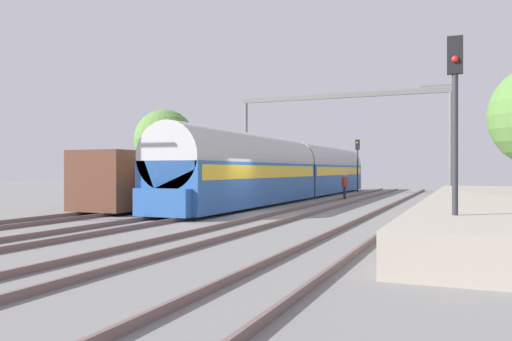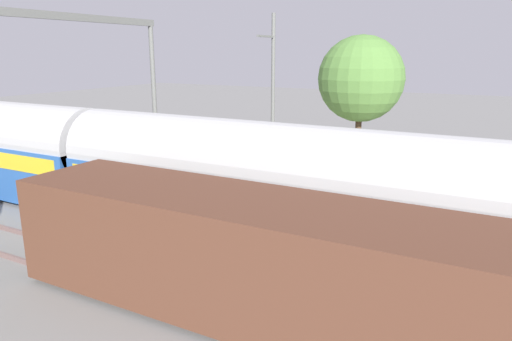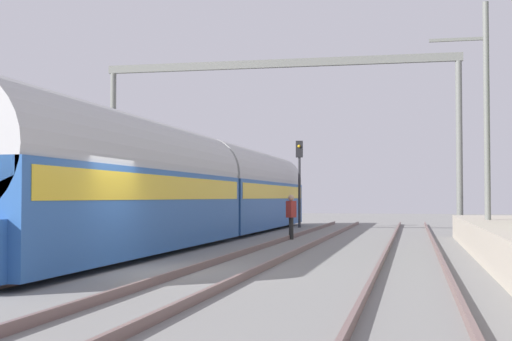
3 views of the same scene
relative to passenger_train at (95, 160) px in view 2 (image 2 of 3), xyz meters
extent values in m
plane|color=slate|center=(1.97, -12.10, -1.97)|extent=(120.00, 120.00, 0.00)
cube|color=#6B5350|center=(-3.23, -12.10, -1.89)|extent=(0.08, 60.00, 0.16)
cube|color=#6B5350|center=(-0.72, -12.10, -1.89)|extent=(0.08, 60.00, 0.16)
cube|color=#6B5350|center=(0.72, -12.10, -1.89)|extent=(0.08, 60.00, 0.16)
cube|color=#6B5350|center=(3.23, -12.10, -1.89)|extent=(0.08, 60.00, 0.16)
cube|color=#6B5350|center=(4.66, -12.10, -1.89)|extent=(0.08, 60.00, 0.16)
cube|color=#6B5350|center=(7.17, -12.10, -1.89)|extent=(0.08, 60.00, 0.16)
cube|color=#6B5350|center=(8.60, -12.10, -1.89)|extent=(0.08, 60.00, 0.16)
cube|color=#A39989|center=(11.70, -10.10, -1.52)|extent=(4.40, 28.00, 0.90)
cube|color=#28569E|center=(0.00, -8.13, -0.71)|extent=(2.90, 16.00, 2.20)
cube|color=gold|center=(0.00, -8.13, -0.08)|extent=(2.93, 15.36, 0.64)
cylinder|color=#B2B2B2|center=(0.00, -8.13, 0.59)|extent=(2.84, 16.00, 2.84)
cube|color=#563323|center=(-3.94, -9.43, -0.46)|extent=(2.80, 13.00, 2.70)
cube|color=black|center=(-3.94, -9.43, -1.76)|extent=(2.52, 11.96, 0.10)
cylinder|color=#252525|center=(3.30, 0.88, -1.55)|extent=(0.23, 0.23, 0.85)
cube|color=maroon|center=(3.30, 0.88, -0.80)|extent=(0.37, 0.46, 0.64)
sphere|color=tan|center=(3.30, 0.88, -0.36)|extent=(0.24, 0.24, 0.24)
cylinder|color=slate|center=(9.89, 5.31, 1.78)|extent=(0.28, 0.28, 7.50)
cube|color=slate|center=(1.97, 5.31, 5.71)|extent=(16.23, 0.24, 0.36)
cylinder|color=slate|center=(10.29, -2.58, 2.03)|extent=(0.20, 0.20, 8.00)
cube|color=slate|center=(9.39, -2.58, 4.83)|extent=(1.80, 0.10, 0.10)
cylinder|color=#4C3826|center=(14.29, -6.23, -0.63)|extent=(0.36, 0.36, 2.69)
sphere|color=#538139|center=(14.29, -6.23, 2.57)|extent=(4.92, 4.92, 4.92)
camera|label=1|loc=(11.00, -33.31, 0.02)|focal=35.80mm
camera|label=2|loc=(-12.61, -13.78, 4.08)|focal=32.89mm
camera|label=3|loc=(7.93, -27.62, -0.34)|focal=52.24mm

